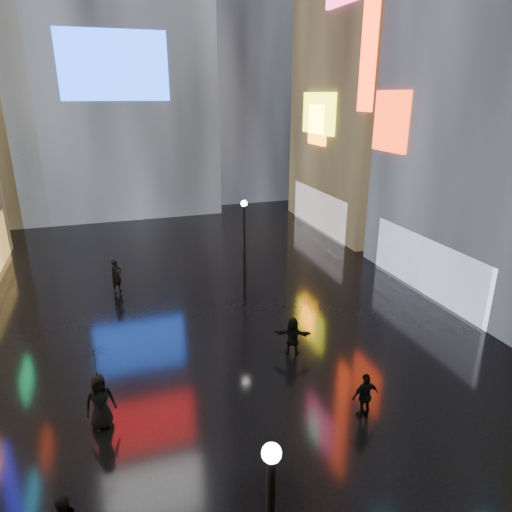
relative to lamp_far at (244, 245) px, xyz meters
name	(u,v)px	position (x,y,z in m)	size (l,w,h in m)	color
ground	(208,297)	(-1.76, 0.81, -2.94)	(140.00, 140.00, 0.00)	black
building_right_far	(389,35)	(14.22, 10.80, 11.03)	(10.28, 12.00, 28.00)	black
tower_flank_right	(234,17)	(7.24, 26.81, 14.06)	(12.00, 12.00, 34.00)	black
lamp_far	(244,245)	(0.00, 0.00, 0.00)	(0.30, 0.30, 5.20)	black
pedestrian_3	(365,396)	(1.07, -9.94, -2.14)	(0.94, 0.39, 1.60)	black
pedestrian_4	(100,401)	(-7.10, -7.75, -2.00)	(0.92, 0.60, 1.89)	black
pedestrian_5	(293,336)	(0.32, -5.62, -2.15)	(1.48, 0.47, 1.59)	black
pedestrian_6	(117,276)	(-6.20, 2.96, -2.03)	(0.67, 0.44, 1.83)	black
umbrella_2	(95,362)	(-7.10, -7.75, -0.58)	(1.04, 1.06, 0.95)	black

